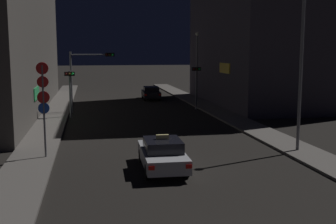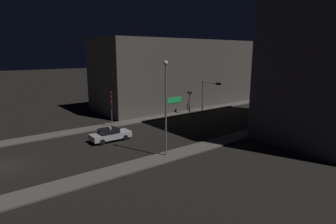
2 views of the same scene
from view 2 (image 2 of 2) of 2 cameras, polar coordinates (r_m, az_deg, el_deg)
The scene contains 12 objects.
ground_plane at distance 28.13m, azimuth -30.59°, elevation -9.58°, with size 300.00×300.00×0.00m, color black.
sidewalk_left at distance 45.93m, azimuth 4.46°, elevation 0.04°, with size 2.20×59.42×0.13m, color #5B5651.
sidewalk_right at distance 37.21m, azimuth 18.84°, elevation -3.42°, with size 2.20×59.42×0.13m, color #5B5651.
building_facade_left at distance 52.64m, azimuth 3.23°, elevation 8.00°, with size 10.72×33.23×11.81m.
taxi at distance 31.45m, azimuth -11.74°, elevation -4.53°, with size 1.91×4.49×1.62m.
far_car at distance 47.87m, azimuth 21.54°, elevation 0.54°, with size 2.02×4.53×1.42m.
traffic_light_overhead at distance 44.38m, azimuth 8.37°, elevation 4.38°, with size 3.78×0.42×5.22m.
traffic_light_left_kerb at distance 43.61m, azimuth 4.44°, elevation 2.91°, with size 0.80×0.42×3.75m.
traffic_light_right_kerb at distance 38.84m, azimuth 18.95°, elevation 1.33°, with size 0.80×0.42×3.92m.
sign_pole_left at distance 36.84m, azimuth -11.54°, elevation 1.34°, with size 0.59×0.10×4.62m.
street_lamp_near_block at distance 25.11m, azimuth -0.46°, elevation 2.34°, with size 0.40×0.40×8.76m.
street_lamp_far_block at distance 40.92m, azimuth 22.64°, elevation 3.61°, with size 0.37×0.37×6.98m.
Camera 2 is at (26.34, -2.56, 9.54)m, focal length 29.81 mm.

